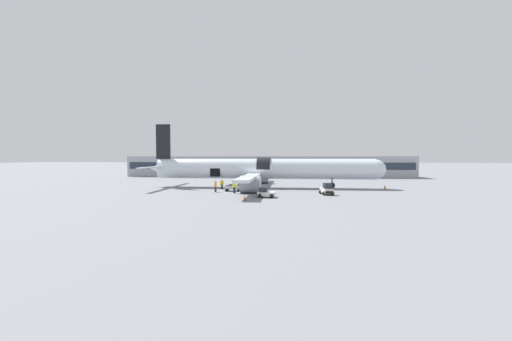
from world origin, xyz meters
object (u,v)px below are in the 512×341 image
baggage_tug_lead (327,190)px  baggage_cart_loading (233,188)px  airplane (261,170)px  ground_crew_supervisor (215,186)px  ground_crew_loader_a (234,187)px  ground_crew_marshal (258,184)px  ground_crew_driver (258,186)px  ground_crew_helper (222,184)px  ground_crew_loader_b (245,184)px  baggage_tug_mid (266,193)px

baggage_tug_lead → baggage_cart_loading: 14.20m
airplane → ground_crew_supervisor: (-6.17, -7.57, -2.22)m
baggage_tug_lead → ground_crew_loader_a: size_ratio=1.55×
ground_crew_marshal → ground_crew_supervisor: bearing=-145.1°
ground_crew_driver → baggage_cart_loading: bearing=172.3°
baggage_cart_loading → ground_crew_loader_a: bearing=-77.1°
ground_crew_supervisor → ground_crew_helper: 4.18m
baggage_tug_lead → ground_crew_marshal: 11.75m
baggage_cart_loading → ground_crew_supervisor: ground_crew_supervisor is taller
airplane → ground_crew_helper: airplane is taller
ground_crew_loader_b → ground_crew_driver: bearing=-53.3°
ground_crew_helper → ground_crew_loader_a: bearing=-60.9°
ground_crew_supervisor → baggage_cart_loading: bearing=35.9°
ground_crew_driver → baggage_tug_mid: bearing=-76.1°
baggage_tug_lead → ground_crew_loader_b: size_ratio=1.73×
ground_crew_loader_a → ground_crew_supervisor: ground_crew_loader_a is taller
ground_crew_supervisor → ground_crew_helper: ground_crew_supervisor is taller
baggage_cart_loading → ground_crew_loader_b: ground_crew_loader_b is taller
ground_crew_loader_a → ground_crew_supervisor: (-3.10, 1.27, -0.06)m
baggage_cart_loading → airplane: bearing=57.2°
ground_crew_helper → ground_crew_driver: bearing=-25.3°
ground_crew_driver → ground_crew_supervisor: 6.45m
baggage_tug_mid → ground_crew_supervisor: ground_crew_supervisor is taller
airplane → ground_crew_supervisor: size_ratio=24.16×
ground_crew_loader_b → baggage_tug_mid: bearing=-67.5°
ground_crew_supervisor → baggage_tug_lead: bearing=-5.5°
ground_crew_loader_b → ground_crew_supervisor: 5.94m
baggage_cart_loading → ground_crew_loader_a: ground_crew_loader_a is taller
baggage_tug_mid → ground_crew_loader_b: (-4.05, 9.75, 0.28)m
ground_crew_driver → ground_crew_marshal: (-0.37, 2.94, 0.16)m
airplane → ground_crew_marshal: (-0.21, -3.42, -2.13)m
airplane → ground_crew_marshal: airplane is taller
baggage_tug_lead → ground_crew_loader_b: bearing=153.9°
baggage_cart_loading → ground_crew_supervisor: bearing=-144.1°
ground_crew_loader_b → ground_crew_driver: 4.08m
ground_crew_loader_b → ground_crew_marshal: 2.10m
ground_crew_loader_b → ground_crew_supervisor: (-3.89, -4.48, 0.04)m
ground_crew_loader_a → ground_crew_loader_b: 5.81m
baggage_tug_mid → airplane: bearing=97.8°
airplane → ground_crew_loader_b: size_ratio=25.25×
baggage_tug_mid → ground_crew_loader_a: 6.29m
ground_crew_helper → ground_crew_marshal: size_ratio=0.87×
ground_crew_driver → ground_crew_helper: size_ratio=0.97×
baggage_cart_loading → ground_crew_marshal: size_ratio=1.91×
ground_crew_supervisor → ground_crew_marshal: size_ratio=0.90×
airplane → baggage_tug_mid: airplane is taller
ground_crew_loader_a → ground_crew_supervisor: 3.35m
baggage_tug_lead → ground_crew_marshal: size_ratio=1.49×
baggage_tug_mid → baggage_cart_loading: (-5.53, 7.02, -0.12)m
airplane → ground_crew_loader_b: airplane is taller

